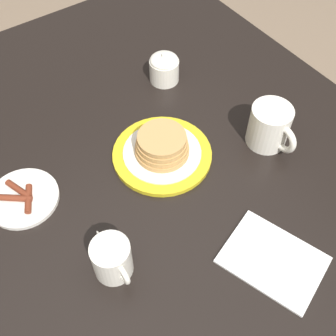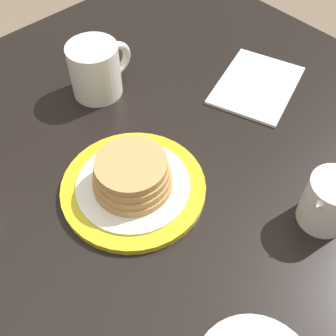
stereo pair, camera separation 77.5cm
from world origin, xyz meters
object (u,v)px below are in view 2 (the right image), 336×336
(coffee_mug, at_px, (96,69))
(napkin, at_px, (257,85))
(pancake_plate, at_px, (132,180))
(creamer_pitcher, at_px, (329,201))

(coffee_mug, bearing_deg, napkin, -40.59)
(pancake_plate, xyz_separation_m, coffee_mug, (0.11, 0.23, 0.03))
(napkin, bearing_deg, creamer_pitcher, -122.12)
(creamer_pitcher, height_order, napkin, creamer_pitcher)
(pancake_plate, bearing_deg, coffee_mug, 65.12)
(pancake_plate, distance_m, coffee_mug, 0.26)
(napkin, bearing_deg, pancake_plate, -175.48)
(creamer_pitcher, bearing_deg, coffee_mug, 98.56)
(pancake_plate, relative_size, coffee_mug, 1.76)
(creamer_pitcher, xyz_separation_m, napkin, (0.17, 0.26, -0.04))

